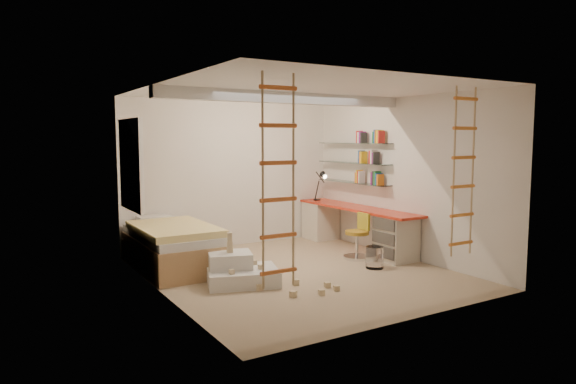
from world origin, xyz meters
TOP-DOWN VIEW (x-y plane):
  - floor at (0.00, 0.00)m, footprint 4.50×4.50m
  - ceiling_beam at (0.00, 0.30)m, footprint 4.00×0.18m
  - window_frame at (-1.97, 1.50)m, footprint 0.06×1.15m
  - window_blind at (-1.93, 1.50)m, footprint 0.02×1.00m
  - rope_ladder_left at (-1.35, -1.75)m, footprint 0.41×0.04m
  - rope_ladder_right at (1.35, -1.75)m, footprint 0.41×0.04m
  - waste_bin at (1.11, -0.36)m, footprint 0.26×0.26m
  - desk at (1.72, 0.86)m, footprint 0.56×2.80m
  - shelves at (1.87, 1.13)m, footprint 0.25×1.80m
  - bed at (-1.48, 1.23)m, footprint 1.02×2.00m
  - task_lamp at (1.67, 1.82)m, footprint 0.14×0.36m
  - swivel_chair at (1.29, 0.26)m, footprint 0.45×0.45m
  - play_platform at (-0.98, -0.04)m, footprint 1.10×0.97m
  - toy_blocks at (-0.69, -0.41)m, footprint 1.19×1.19m
  - books at (1.87, 1.13)m, footprint 0.14×0.64m

SIDE VIEW (x-z plane):
  - floor at x=0.00m, z-range 0.00..0.00m
  - play_platform at x=-0.98m, z-range -0.04..0.37m
  - waste_bin at x=1.11m, z-range 0.00..0.33m
  - toy_blocks at x=-0.69m, z-range -0.11..0.57m
  - swivel_chair at x=1.29m, z-range -0.10..0.64m
  - bed at x=-1.48m, z-range -0.02..0.67m
  - desk at x=1.72m, z-range 0.03..0.78m
  - task_lamp at x=1.67m, z-range 0.85..1.42m
  - shelves at x=1.87m, z-range 1.14..1.86m
  - rope_ladder_left at x=-1.35m, z-range 0.45..2.58m
  - rope_ladder_right at x=1.35m, z-range 0.45..2.58m
  - window_frame at x=-1.97m, z-range 0.88..2.23m
  - window_blind at x=-1.93m, z-range 0.95..2.15m
  - books at x=1.87m, z-range 1.16..2.08m
  - ceiling_beam at x=0.00m, z-range 2.44..2.60m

